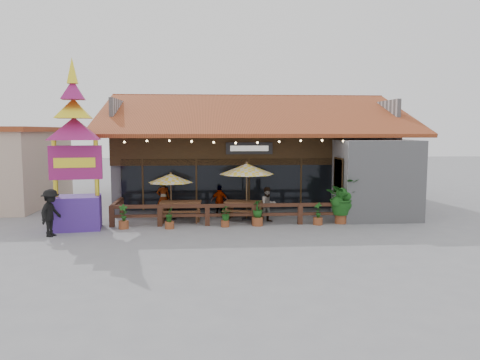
{
  "coord_description": "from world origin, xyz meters",
  "views": [
    {
      "loc": [
        -2.53,
        -20.16,
        4.04
      ],
      "look_at": [
        -0.96,
        1.5,
        1.73
      ],
      "focal_mm": 35.0,
      "sensor_mm": 36.0,
      "label": 1
    }
  ],
  "objects": [
    {
      "name": "umbrella_left",
      "position": [
        -4.13,
        0.91,
        1.89
      ],
      "size": [
        2.29,
        2.29,
        2.17
      ],
      "color": "brown",
      "rests_on": "ground"
    },
    {
      "name": "picnic_table_left",
      "position": [
        -3.68,
        0.7,
        0.59
      ],
      "size": [
        1.86,
        1.62,
        0.87
      ],
      "color": "brown",
      "rests_on": "ground"
    },
    {
      "name": "planter_c",
      "position": [
        -1.76,
        -0.81,
        0.48
      ],
      "size": [
        0.67,
        0.68,
        0.86
      ],
      "color": "brown",
      "rests_on": "ground"
    },
    {
      "name": "diner_a",
      "position": [
        -4.55,
        1.72,
        0.86
      ],
      "size": [
        0.68,
        0.49,
        1.73
      ],
      "primitive_type": "imported",
      "rotation": [
        0.0,
        0.0,
        3.26
      ],
      "color": "#352310",
      "rests_on": "ground"
    },
    {
      "name": "planter_e",
      "position": [
        2.25,
        -0.66,
        0.41
      ],
      "size": [
        0.41,
        0.41,
        0.97
      ],
      "color": "brown",
      "rests_on": "ground"
    },
    {
      "name": "restaurant_building",
      "position": [
        0.26,
        6.61,
        2.21
      ],
      "size": [
        15.5,
        14.73,
        6.09
      ],
      "color": "#A1A1A6",
      "rests_on": "ground"
    },
    {
      "name": "diner_b",
      "position": [
        0.18,
        0.1,
        0.78
      ],
      "size": [
        0.91,
        0.82,
        1.55
      ],
      "primitive_type": "imported",
      "rotation": [
        0.0,
        0.0,
        0.36
      ],
      "color": "#352310",
      "rests_on": "ground"
    },
    {
      "name": "picnic_table_right",
      "position": [
        -0.8,
        0.69,
        0.57
      ],
      "size": [
        2.11,
        1.95,
        0.85
      ],
      "color": "brown",
      "rests_on": "ground"
    },
    {
      "name": "planter_b",
      "position": [
        -4.06,
        -1.03,
        0.42
      ],
      "size": [
        0.41,
        0.43,
        0.92
      ],
      "color": "brown",
      "rests_on": "ground"
    },
    {
      "name": "ground",
      "position": [
        0.0,
        0.0,
        0.0
      ],
      "size": [
        100.0,
        100.0,
        0.0
      ],
      "primitive_type": "plane",
      "color": "gray",
      "rests_on": "ground"
    },
    {
      "name": "pedestrian",
      "position": [
        -8.46,
        -2.12,
        0.91
      ],
      "size": [
        0.94,
        1.31,
        1.82
      ],
      "primitive_type": "imported",
      "rotation": [
        0.0,
        0.0,
        1.32
      ],
      "color": "black",
      "rests_on": "ground"
    },
    {
      "name": "thai_sign_tower",
      "position": [
        -7.81,
        -0.84,
        3.93
      ],
      "size": [
        3.13,
        3.13,
        7.44
      ],
      "color": "#4A2790",
      "rests_on": "ground"
    },
    {
      "name": "planter_d",
      "position": [
        -0.37,
        -0.69,
        0.54
      ],
      "size": [
        0.59,
        0.59,
        1.11
      ],
      "color": "brown",
      "rests_on": "ground"
    },
    {
      "name": "tropical_plant",
      "position": [
        3.33,
        -0.43,
        1.13
      ],
      "size": [
        1.84,
        1.76,
        1.98
      ],
      "color": "brown",
      "rests_on": "ground"
    },
    {
      "name": "diner_c",
      "position": [
        -1.91,
        1.43,
        0.74
      ],
      "size": [
        0.94,
        0.61,
        1.48
      ],
      "primitive_type": "imported",
      "rotation": [
        0.0,
        0.0,
        2.84
      ],
      "color": "#352310",
      "rests_on": "ground"
    },
    {
      "name": "planter_a",
      "position": [
        -5.95,
        -0.89,
        0.42
      ],
      "size": [
        0.41,
        0.41,
        1.01
      ],
      "color": "brown",
      "rests_on": "ground"
    },
    {
      "name": "patio_railing",
      "position": [
        -2.25,
        -0.27,
        0.61
      ],
      "size": [
        10.0,
        2.6,
        0.92
      ],
      "color": "#4D291B",
      "rests_on": "ground"
    },
    {
      "name": "umbrella_right",
      "position": [
        -0.71,
        0.7,
        2.31
      ],
      "size": [
        2.52,
        2.52,
        2.64
      ],
      "color": "brown",
      "rests_on": "ground"
    }
  ]
}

